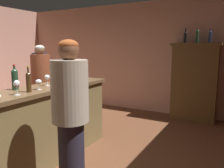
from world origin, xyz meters
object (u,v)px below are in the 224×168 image
Objects in this scene: wine_glass_spare at (17,85)px; bar_counter at (41,126)px; wine_glass_mid at (59,79)px; wine_bottle_syrah at (80,72)px; wine_glass_front at (39,82)px; wine_glass_rear at (47,78)px; wine_bottle_riesling at (15,78)px; bartender at (70,115)px; wine_bottle_chardonnay at (66,72)px; display_bottle_center at (210,36)px; wine_bottle_malbec at (29,81)px; patron_in_navy at (42,85)px; display_cabinet at (194,81)px; wine_bottle_rose at (66,74)px; display_bottle_left at (185,37)px; display_bottle_midleft at (197,36)px; patron_tall at (40,79)px.

bar_counter is at bearing 106.60° from wine_glass_spare.
wine_glass_mid is 0.73× the size of wine_glass_spare.
wine_bottle_syrah is at bearing 95.45° from wine_glass_spare.
wine_glass_front is 0.85× the size of wine_glass_rear.
wine_bottle_riesling is 0.19× the size of bartender.
wine_bottle_chardonnay is at bearing -152.64° from wine_bottle_syrah.
display_bottle_center is at bearing 57.28° from wine_glass_mid.
display_bottle_center is at bearing 63.44° from wine_bottle_malbec.
wine_bottle_malbec is 1.10m from wine_bottle_chardonnay.
bar_counter is 0.73m from wine_bottle_riesling.
patron_in_navy is at bearing -179.19° from wine_bottle_syrah.
wine_bottle_riesling reaches higher than wine_glass_rear.
bar_counter is 0.79m from wine_glass_spare.
wine_bottle_rose is at bearing -119.90° from display_cabinet.
patron_in_navy is (-0.99, 1.15, -0.30)m from wine_bottle_malbec.
wine_bottle_riesling reaches higher than wine_bottle_malbec.
bartender reaches higher than wine_glass_front.
display_bottle_left is (1.45, 2.19, 0.62)m from wine_bottle_chardonnay.
wine_bottle_rose is 0.96× the size of wine_bottle_riesling.
patron_in_navy is (-2.36, -2.09, -0.93)m from display_bottle_midleft.
wine_glass_mid is 0.08× the size of patron_tall.
display_bottle_left is at bearing 60.16° from patron_tall.
wine_bottle_malbec is at bearing -6.31° from patron_in_navy.
wine_bottle_syrah is 1.71× the size of wine_glass_spare.
wine_bottle_rose is 0.19× the size of patron_in_navy.
wine_bottle_riesling is at bearing -106.24° from wine_bottle_rose.
display_bottle_center is at bearing 57.71° from wine_glass_rear.
display_cabinet is 12.66× the size of wine_glass_front.
display_cabinet is at bearing 61.59° from wine_glass_rear.
display_bottle_midleft reaches higher than wine_bottle_malbec.
patron_tall is at bearing 133.08° from wine_bottle_malbec.
wine_glass_spare is at bearing -83.53° from wine_glass_mid.
wine_bottle_syrah is 0.92× the size of display_bottle_midleft.
bar_counter is at bearing -90.28° from wine_bottle_syrah.
display_bottle_midleft reaches higher than bar_counter.
display_cabinet is at bearing 180.00° from display_bottle_center.
bartender reaches higher than patron_tall.
wine_glass_spare is (0.09, -0.80, 0.03)m from wine_glass_mid.
wine_bottle_riesling is at bearing -14.62° from patron_in_navy.
display_bottle_center is (1.73, 2.08, 0.63)m from wine_bottle_syrah.
wine_bottle_rose is 0.39m from wine_bottle_chardonnay.
wine_bottle_chardonnay is (-0.20, 0.79, 0.66)m from bar_counter.
wine_glass_spare is at bearing -84.55° from wine_bottle_syrah.
display_bottle_midleft is (1.44, 2.63, 0.68)m from wine_glass_mid.
wine_bottle_riesling is (-0.16, -0.23, 0.67)m from bar_counter.
display_bottle_left reaches higher than patron_in_navy.
display_cabinet is 5.40× the size of display_bottle_left.
patron_tall is at bearing 160.93° from wine_bottle_syrah.
wine_bottle_chardonnay is 0.93m from wine_glass_front.
wine_bottle_chardonnay is at bearing 92.23° from wine_bottle_riesling.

